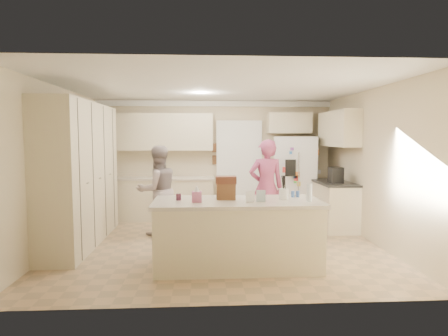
{
  "coord_description": "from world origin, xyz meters",
  "views": [
    {
      "loc": [
        -0.27,
        -6.12,
        1.78
      ],
      "look_at": [
        0.1,
        0.35,
        1.25
      ],
      "focal_mm": 30.0,
      "sensor_mm": 36.0,
      "label": 1
    }
  ],
  "objects": [
    {
      "name": "right_base_cab",
      "position": [
        2.3,
        1.0,
        0.44
      ],
      "size": [
        0.6,
        1.2,
        0.88
      ],
      "primitive_type": "cube",
      "color": "beige",
      "rests_on": "floor"
    },
    {
      "name": "dollhouse_roof",
      "position": [
        0.05,
        -1.0,
        1.2
      ],
      "size": [
        0.28,
        0.2,
        0.1
      ],
      "primitive_type": "cube",
      "color": "#592D1E",
      "rests_on": "dollhouse_body"
    },
    {
      "name": "jam_jar",
      "position": [
        -0.6,
        -1.05,
        0.97
      ],
      "size": [
        0.07,
        0.07,
        0.09
      ],
      "primitive_type": "cylinder",
      "color": "#59263F",
      "rests_on": "island_top"
    },
    {
      "name": "pantry_bank",
      "position": [
        -2.3,
        0.2,
        1.18
      ],
      "size": [
        0.6,
        2.6,
        2.35
      ],
      "primitive_type": "cube",
      "color": "beige",
      "rests_on": "floor"
    },
    {
      "name": "right_upper_cab",
      "position": [
        2.43,
        1.2,
        1.95
      ],
      "size": [
        0.35,
        1.5,
        0.7
      ],
      "primitive_type": "cube",
      "color": "beige",
      "rests_on": "wall_right"
    },
    {
      "name": "doorway_opening",
      "position": [
        0.55,
        2.28,
        1.05
      ],
      "size": [
        0.9,
        0.06,
        2.1
      ],
      "primitive_type": "cube",
      "color": "black",
      "rests_on": "floor"
    },
    {
      "name": "teen_girl",
      "position": [
        0.89,
        0.6,
        0.87
      ],
      "size": [
        0.65,
        0.43,
        1.75
      ],
      "primitive_type": "imported",
      "rotation": [
        0.0,
        0.0,
        3.17
      ],
      "color": "#BD4D8C",
      "rests_on": "floor"
    },
    {
      "name": "wall_frame_lower",
      "position": [
        0.02,
        2.27,
        1.28
      ],
      "size": [
        0.15,
        0.02,
        0.2
      ],
      "primitive_type": "cube",
      "color": "brown",
      "rests_on": "wall_back"
    },
    {
      "name": "wall_frame_upper",
      "position": [
        0.02,
        2.27,
        1.55
      ],
      "size": [
        0.15,
        0.02,
        0.2
      ],
      "primitive_type": "cube",
      "color": "brown",
      "rests_on": "wall_back"
    },
    {
      "name": "doorway_casing",
      "position": [
        0.55,
        2.24,
        1.05
      ],
      "size": [
        1.02,
        0.03,
        2.22
      ],
      "primitive_type": "cube",
      "color": "white",
      "rests_on": "floor"
    },
    {
      "name": "over_fridge_cab",
      "position": [
        1.65,
        2.12,
        2.1
      ],
      "size": [
        0.95,
        0.35,
        0.45
      ],
      "primitive_type": "cube",
      "color": "beige",
      "rests_on": "wall_back"
    },
    {
      "name": "shaker_salt",
      "position": [
        1.02,
        -0.88,
        0.97
      ],
      "size": [
        0.05,
        0.05,
        0.09
      ],
      "primitive_type": "cylinder",
      "color": "#3356A1",
      "rests_on": "island_top"
    },
    {
      "name": "back_upper_cab",
      "position": [
        -1.15,
        2.12,
        1.9
      ],
      "size": [
        2.2,
        0.35,
        0.8
      ],
      "primitive_type": "cube",
      "color": "beige",
      "rests_on": "wall_back"
    },
    {
      "name": "dollhouse_body",
      "position": [
        0.05,
        -1.0,
        1.04
      ],
      "size": [
        0.26,
        0.18,
        0.22
      ],
      "primitive_type": "cube",
      "color": "brown",
      "rests_on": "island_top"
    },
    {
      "name": "floor",
      "position": [
        0.0,
        0.0,
        -0.01
      ],
      "size": [
        5.2,
        4.6,
        0.02
      ],
      "primitive_type": "cube",
      "color": "tan",
      "rests_on": "ground"
    },
    {
      "name": "fridge_handle_l",
      "position": [
        1.72,
        1.51,
        1.05
      ],
      "size": [
        0.02,
        0.02,
        0.85
      ],
      "primitive_type": "cylinder",
      "color": "silver",
      "rests_on": "refrigerator"
    },
    {
      "name": "utensil_crock",
      "position": [
        0.85,
        -1.05,
        1.0
      ],
      "size": [
        0.13,
        0.13,
        0.15
      ],
      "primitive_type": "cylinder",
      "color": "white",
      "rests_on": "island_top"
    },
    {
      "name": "ceiling",
      "position": [
        0.0,
        0.0,
        2.61
      ],
      "size": [
        5.2,
        4.6,
        0.02
      ],
      "primitive_type": "cube",
      "color": "white",
      "rests_on": "wall_back"
    },
    {
      "name": "wall_left",
      "position": [
        -2.61,
        0.0,
        1.3
      ],
      "size": [
        0.02,
        4.6,
        2.6
      ],
      "primitive_type": "cube",
      "color": "beige",
      "rests_on": "ground"
    },
    {
      "name": "tissue_box",
      "position": [
        -0.35,
        -1.2,
        1.0
      ],
      "size": [
        0.13,
        0.13,
        0.14
      ],
      "primitive_type": "cube",
      "color": "#C46392",
      "rests_on": "island_top"
    },
    {
      "name": "back_base_cab",
      "position": [
        -1.15,
        2.0,
        0.44
      ],
      "size": [
        2.2,
        0.6,
        0.88
      ],
      "primitive_type": "cube",
      "color": "beige",
      "rests_on": "floor"
    },
    {
      "name": "right_countertop",
      "position": [
        2.29,
        1.0,
        0.9
      ],
      "size": [
        0.63,
        1.24,
        0.04
      ],
      "primitive_type": "cube",
      "color": "#2D2B28",
      "rests_on": "right_base_cab"
    },
    {
      "name": "wall_front",
      "position": [
        0.0,
        -2.31,
        1.3
      ],
      "size": [
        5.2,
        0.02,
        2.6
      ],
      "primitive_type": "cube",
      "color": "beige",
      "rests_on": "ground"
    },
    {
      "name": "tissue_plume",
      "position": [
        -0.35,
        -1.2,
        1.1
      ],
      "size": [
        0.08,
        0.08,
        0.08
      ],
      "primitive_type": "cone",
      "color": "white",
      "rests_on": "tissue_box"
    },
    {
      "name": "back_countertop",
      "position": [
        -1.15,
        1.99,
        0.9
      ],
      "size": [
        2.24,
        0.63,
        0.04
      ],
      "primitive_type": "cube",
      "color": "beige",
      "rests_on": "back_base_cab"
    },
    {
      "name": "wall_right",
      "position": [
        2.61,
        0.0,
        1.3
      ],
      "size": [
        0.02,
        4.6,
        2.6
      ],
      "primitive_type": "cube",
      "color": "beige",
      "rests_on": "ground"
    },
    {
      "name": "fridge_magnets",
      "position": [
        1.77,
        1.52,
        0.9
      ],
      "size": [
        0.76,
        0.02,
        1.44
      ],
      "primitive_type": null,
      "color": "tan",
      "rests_on": "refrigerator"
    },
    {
      "name": "island_base",
      "position": [
        0.2,
        -1.1,
        0.44
      ],
      "size": [
        2.2,
        0.9,
        0.88
      ],
      "primitive_type": "cube",
      "color": "beige",
      "rests_on": "floor"
    },
    {
      "name": "crown_back",
      "position": [
        0.0,
        2.26,
        2.53
      ],
      "size": [
        5.2,
        0.08,
        0.12
      ],
      "primitive_type": "cube",
      "color": "white",
      "rests_on": "wall_back"
    },
    {
      "name": "greeting_card_a",
      "position": [
        0.35,
        -1.3,
        1.01
      ],
      "size": [
        0.12,
        0.06,
        0.16
      ],
      "primitive_type": "cube",
      "rotation": [
        0.15,
        0.0,
        0.2
      ],
      "color": "white",
      "rests_on": "island_top"
    },
    {
      "name": "coffee_maker",
      "position": [
        2.25,
        0.8,
        1.07
      ],
      "size": [
        0.22,
        0.28,
        0.3
      ],
      "primitive_type": "cube",
      "color": "black",
      "rests_on": "right_countertop"
    },
    {
      "name": "refrigerator",
      "position": [
        1.77,
        1.88,
        0.9
      ],
      "size": [
        1.07,
        0.95,
        1.8
      ],
      "primitive_type": "cube",
      "rotation": [
        0.0,
        0.0,
        -0.32
      ],
      "color": "white",
      "rests_on": "floor"
    },
    {
      "name": "shaker_pepper",
      "position": [
        1.09,
        -0.88,
        0.97
      ],
      "size": [
        0.05,
        0.05,
        0.09
      ],
      "primitive_type": "cylinder",
      "color": "#3356A1",
      "rests_on": "island_top"
    },
    {
      "name": "fridge_handle_r",
      "position": [
        1.82,
        1.51,
        1.05
      ],
      "size": [
        0.02,
        0.02,
        0.85
      ],
      "primitive_type": "cylinder",
      "color": "silver",
      "rests_on": "refrigerator"
    },
    {
      "name": "teen_boy",
      "position": [
        -1.09,
        0.72,
        0.82
      ],
      "size": [
        0.99,
        0.92,
        1.63
      ],
      "primitive_type": "imported",
      "rotation": [
        0.0,
        0.0,
        3.65
      ],
      "color": "#9B9491",
      "rests_on": "floor"
    },
    {
      "name": "fridge_dispenser",
      "position": [
        1.55,
        1.52,
        1.15
      ],
      "size": [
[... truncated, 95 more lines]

